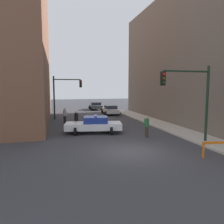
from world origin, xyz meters
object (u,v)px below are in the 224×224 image
object	(u,v)px
traffic_light_far	(63,91)
police_car	(94,125)
parked_car_mid	(96,106)
pedestrian_corner	(65,116)
parked_car_near	(110,110)
barrier_mid	(216,147)
traffic_light_near	(193,92)
pedestrian_crossing	(76,119)
pedestrian_sidewalk	(147,126)

from	to	relation	value
traffic_light_far	police_car	world-z (taller)	traffic_light_far
parked_car_mid	pedestrian_corner	bearing A→B (deg)	-110.66
pedestrian_corner	parked_car_near	bearing A→B (deg)	51.32
police_car	barrier_mid	xyz separation A→B (m)	(5.39, -8.13, -0.11)
police_car	parked_car_mid	world-z (taller)	police_car
traffic_light_far	parked_car_near	bearing A→B (deg)	24.79
traffic_light_near	pedestrian_corner	size ratio (longest dim) A/B	3.13
traffic_light_far	pedestrian_crossing	size ratio (longest dim) A/B	3.13
police_car	barrier_mid	bearing A→B (deg)	-136.71
barrier_mid	parked_car_near	bearing A→B (deg)	92.54
parked_car_near	barrier_mid	xyz separation A→B (m)	(0.90, -20.24, -0.06)
police_car	pedestrian_crossing	world-z (taller)	pedestrian_crossing
parked_car_near	barrier_mid	world-z (taller)	parked_car_near
pedestrian_corner	traffic_light_far	bearing A→B (deg)	96.08
police_car	traffic_light_far	bearing A→B (deg)	23.15
parked_car_near	traffic_light_far	bearing A→B (deg)	-152.47
parked_car_near	parked_car_mid	size ratio (longest dim) A/B	1.00
parked_car_near	pedestrian_crossing	world-z (taller)	pedestrian_crossing
traffic_light_near	parked_car_near	size ratio (longest dim) A/B	1.19
traffic_light_far	parked_car_near	world-z (taller)	traffic_light_far
parked_car_near	pedestrian_crossing	xyz separation A→B (m)	(-5.75, -9.64, 0.19)
police_car	traffic_light_near	bearing A→B (deg)	-121.41
police_car	parked_car_near	bearing A→B (deg)	-10.65
parked_car_near	pedestrian_sidewalk	world-z (taller)	pedestrian_sidewalk
parked_car_mid	pedestrian_sidewalk	size ratio (longest dim) A/B	2.63
police_car	pedestrian_crossing	size ratio (longest dim) A/B	2.98
parked_car_near	pedestrian_sidewalk	xyz separation A→B (m)	(-0.80, -14.67, 0.19)
traffic_light_near	police_car	xyz separation A→B (m)	(-5.87, 5.13, -2.81)
police_car	pedestrian_sidewalk	bearing A→B (deg)	-115.01
pedestrian_crossing	barrier_mid	size ratio (longest dim) A/B	1.04
traffic_light_near	traffic_light_far	bearing A→B (deg)	119.55
parked_car_mid	barrier_mid	size ratio (longest dim) A/B	2.75
parked_car_mid	pedestrian_corner	distance (m)	15.04
traffic_light_near	parked_car_mid	world-z (taller)	traffic_light_near
parked_car_near	barrier_mid	distance (m)	20.26
traffic_light_near	traffic_light_far	distance (m)	16.29
traffic_light_far	parked_car_mid	world-z (taller)	traffic_light_far
pedestrian_sidewalk	barrier_mid	world-z (taller)	pedestrian_sidewalk
pedestrian_crossing	barrier_mid	bearing A→B (deg)	162.09
parked_car_near	pedestrian_crossing	size ratio (longest dim) A/B	2.64
pedestrian_corner	pedestrian_sidewalk	bearing A→B (deg)	-47.22
traffic_light_near	pedestrian_corner	xyz separation A→B (m)	(-8.07, 10.62, -2.67)
traffic_light_near	pedestrian_crossing	bearing A→B (deg)	133.15
police_car	barrier_mid	world-z (taller)	police_car
traffic_light_far	parked_car_mid	size ratio (longest dim) A/B	1.19
pedestrian_crossing	pedestrian_sidewalk	bearing A→B (deg)	174.51
pedestrian_crossing	traffic_light_near	bearing A→B (deg)	173.15
parked_car_mid	pedestrian_corner	xyz separation A→B (m)	(-5.86, -13.85, 0.19)
traffic_light_near	barrier_mid	distance (m)	4.21
pedestrian_crossing	barrier_mid	xyz separation A→B (m)	(6.65, -10.60, -0.24)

